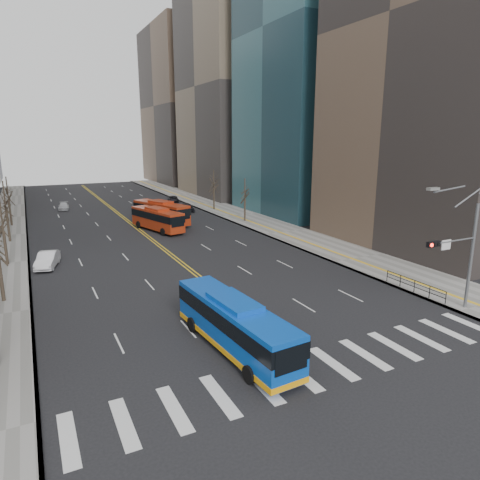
% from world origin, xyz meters
% --- Properties ---
extents(ground, '(220.00, 220.00, 0.00)m').
position_xyz_m(ground, '(0.00, 0.00, 0.00)').
color(ground, black).
extents(sidewalk_right, '(7.00, 130.00, 0.15)m').
position_xyz_m(sidewalk_right, '(17.50, 45.00, 0.07)').
color(sidewalk_right, slate).
rests_on(sidewalk_right, ground).
extents(sidewalk_left, '(5.00, 130.00, 0.15)m').
position_xyz_m(sidewalk_left, '(-16.50, 45.00, 0.07)').
color(sidewalk_left, slate).
rests_on(sidewalk_left, ground).
extents(crosswalk, '(26.70, 4.00, 0.01)m').
position_xyz_m(crosswalk, '(0.00, 0.00, 0.01)').
color(crosswalk, silver).
rests_on(crosswalk, ground).
extents(centerline, '(0.55, 100.00, 0.01)m').
position_xyz_m(centerline, '(0.00, 55.00, 0.01)').
color(centerline, gold).
rests_on(centerline, ground).
extents(office_towers, '(83.00, 134.00, 58.00)m').
position_xyz_m(office_towers, '(0.12, 68.51, 23.92)').
color(office_towers, gray).
rests_on(office_towers, ground).
extents(signal_mast, '(5.37, 0.37, 9.39)m').
position_xyz_m(signal_mast, '(13.77, 2.00, 4.86)').
color(signal_mast, gray).
rests_on(signal_mast, ground).
extents(pedestrian_railing, '(0.06, 6.06, 1.02)m').
position_xyz_m(pedestrian_railing, '(14.30, 6.00, 0.82)').
color(pedestrian_railing, black).
rests_on(pedestrian_railing, sidewalk_right).
extents(street_trees, '(35.20, 47.20, 7.60)m').
position_xyz_m(street_trees, '(-7.18, 34.55, 4.87)').
color(street_trees, black).
rests_on(street_trees, ground).
extents(blue_bus, '(3.23, 11.33, 3.28)m').
position_xyz_m(blue_bus, '(-3.16, 4.00, 1.72)').
color(blue_bus, blue).
rests_on(blue_bus, ground).
extents(red_bus_near, '(4.96, 10.38, 3.24)m').
position_xyz_m(red_bus_near, '(2.21, 39.62, 1.81)').
color(red_bus_near, '#A72D11').
rests_on(red_bus_near, ground).
extents(red_bus_far, '(5.97, 11.19, 3.48)m').
position_xyz_m(red_bus_far, '(4.04, 44.03, 1.94)').
color(red_bus_far, '#A72D11').
rests_on(red_bus_far, ground).
extents(car_white, '(2.78, 4.94, 1.54)m').
position_xyz_m(car_white, '(-12.39, 27.61, 0.77)').
color(car_white, silver).
rests_on(car_white, ground).
extents(car_dark_mid, '(1.97, 4.33, 1.44)m').
position_xyz_m(car_dark_mid, '(11.26, 52.80, 0.72)').
color(car_dark_mid, black).
rests_on(car_dark_mid, ground).
extents(car_silver, '(2.18, 4.40, 1.23)m').
position_xyz_m(car_silver, '(-7.93, 64.35, 0.61)').
color(car_silver, '#AEAEB4').
rests_on(car_silver, ground).
extents(car_dark_far, '(2.92, 4.63, 1.19)m').
position_xyz_m(car_dark_far, '(12.50, 64.63, 0.60)').
color(car_dark_far, black).
rests_on(car_dark_far, ground).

